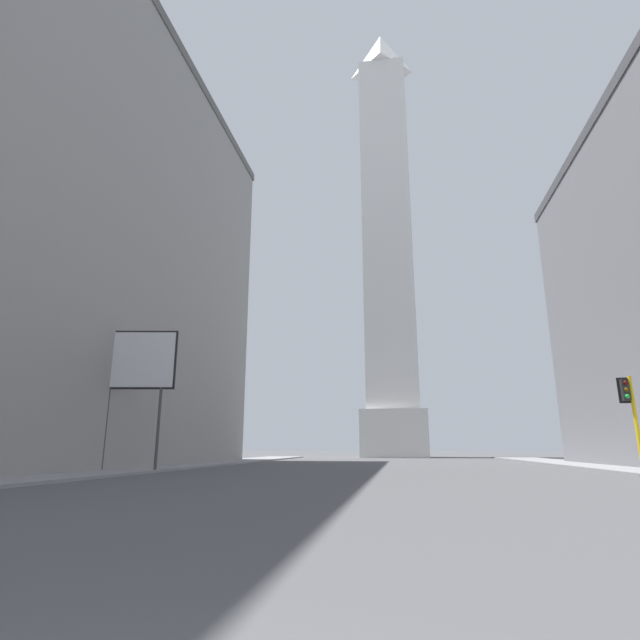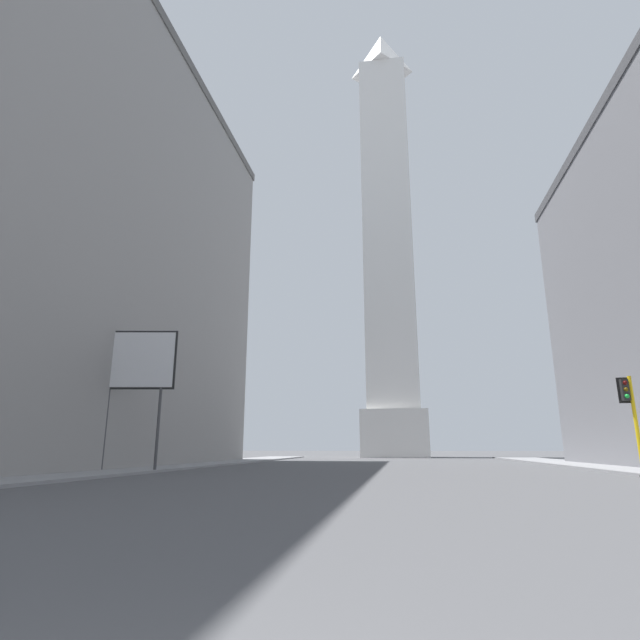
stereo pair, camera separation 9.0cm
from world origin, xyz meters
name	(u,v)px [view 2 (the right image)]	position (x,y,z in m)	size (l,w,h in m)	color
sidewalk_left	(114,471)	(-15.40, 26.61, 0.07)	(5.00, 88.71, 0.15)	gray
obelisk	(388,232)	(0.00, 73.93, 35.04)	(9.46, 9.46, 73.29)	silver
traffic_light_mid_right	(631,409)	(12.69, 26.57, 3.29)	(0.77, 0.51, 4.99)	yellow
billboard_sign	(137,363)	(-14.90, 27.18, 6.49)	(4.73, 0.99, 8.55)	#3F3F42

